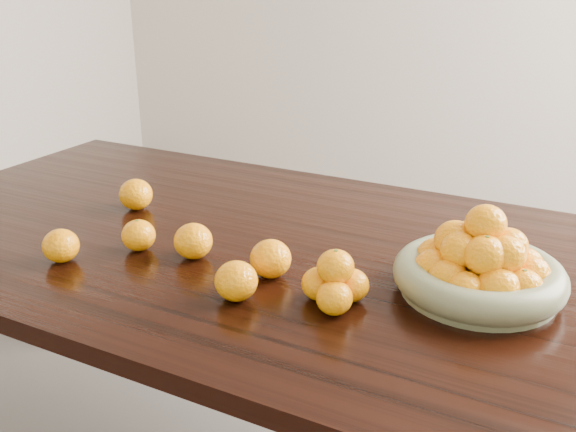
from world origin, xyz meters
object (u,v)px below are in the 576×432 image
at_px(dining_table, 279,280).
at_px(loose_orange_0, 139,235).
at_px(fruit_bowl, 480,268).
at_px(orange_pyramid, 335,283).

xyz_separation_m(dining_table, loose_orange_0, (-0.25, -0.17, 0.12)).
xyz_separation_m(dining_table, fruit_bowl, (0.44, -0.03, 0.14)).
bearing_deg(orange_pyramid, dining_table, 138.92).
distance_m(dining_table, loose_orange_0, 0.33).
distance_m(dining_table, orange_pyramid, 0.32).
relative_size(fruit_bowl, orange_pyramid, 2.56).
xyz_separation_m(orange_pyramid, loose_orange_0, (-0.47, 0.02, -0.01)).
height_order(dining_table, orange_pyramid, orange_pyramid).
height_order(fruit_bowl, orange_pyramid, fruit_bowl).
bearing_deg(orange_pyramid, fruit_bowl, 36.17).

